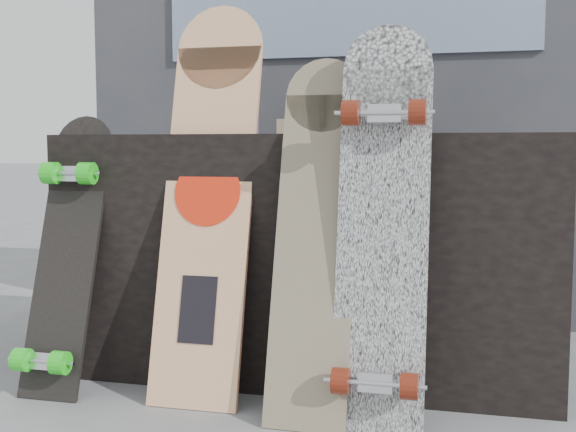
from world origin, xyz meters
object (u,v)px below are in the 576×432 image
(longboard_geisha, at_px, (209,187))
(longboard_celtic, at_px, (316,224))
(skateboard_dark, at_px, (66,249))
(longboard_cascadia, at_px, (383,217))
(vendor_table, at_px, (310,254))

(longboard_geisha, distance_m, longboard_celtic, 0.38)
(longboard_geisha, bearing_deg, skateboard_dark, -170.81)
(longboard_cascadia, height_order, skateboard_dark, longboard_cascadia)
(vendor_table, distance_m, longboard_cascadia, 0.54)
(vendor_table, xyz_separation_m, longboard_cascadia, (0.29, -0.42, 0.17))
(vendor_table, height_order, skateboard_dark, skateboard_dark)
(longboard_geisha, bearing_deg, longboard_celtic, -13.79)
(longboard_celtic, distance_m, skateboard_dark, 0.81)
(longboard_celtic, height_order, skateboard_dark, longboard_celtic)
(longboard_geisha, bearing_deg, vendor_table, 49.75)
(longboard_cascadia, relative_size, skateboard_dark, 1.28)
(longboard_geisha, relative_size, longboard_cascadia, 1.10)
(longboard_celtic, bearing_deg, vendor_table, 105.09)
(vendor_table, bearing_deg, skateboard_dark, -152.27)
(longboard_celtic, xyz_separation_m, longboard_cascadia, (0.19, -0.03, 0.03))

